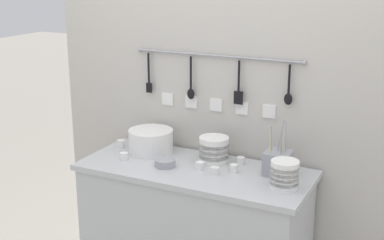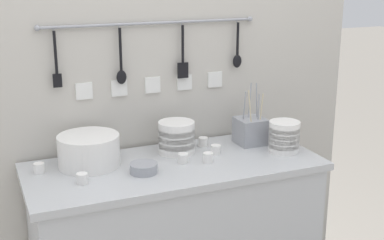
{
  "view_description": "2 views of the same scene",
  "coord_description": "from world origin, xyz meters",
  "views": [
    {
      "loc": [
        1.14,
        -2.33,
        1.91
      ],
      "look_at": [
        -0.01,
        -0.01,
        1.15
      ],
      "focal_mm": 50.0,
      "sensor_mm": 36.0,
      "label": 1
    },
    {
      "loc": [
        -0.73,
        -1.93,
        1.68
      ],
      "look_at": [
        0.07,
        -0.02,
        1.08
      ],
      "focal_mm": 50.0,
      "sensor_mm": 36.0,
      "label": 2
    }
  ],
  "objects": [
    {
      "name": "back_wall",
      "position": [
        0.0,
        0.29,
        0.92
      ],
      "size": [
        2.02,
        0.08,
        1.83
      ],
      "color": "#BCB7AD",
      "rests_on": "ground"
    },
    {
      "name": "bowl_stack_short_front",
      "position": [
        0.06,
        0.12,
        0.96
      ],
      "size": [
        0.16,
        0.16,
        0.14
      ],
      "color": "white",
      "rests_on": "counter"
    },
    {
      "name": "cup_by_caddy",
      "position": [
        0.2,
        0.15,
        0.91
      ],
      "size": [
        0.04,
        0.04,
        0.04
      ],
      "color": "white",
      "rests_on": "counter"
    },
    {
      "name": "steel_mixing_bowl",
      "position": [
        -0.15,
        -0.05,
        0.91
      ],
      "size": [
        0.11,
        0.11,
        0.04
      ],
      "color": "#93969E",
      "rests_on": "counter"
    },
    {
      "name": "cup_back_right",
      "position": [
        -0.53,
        0.11,
        0.91
      ],
      "size": [
        0.04,
        0.04,
        0.04
      ],
      "color": "white",
      "rests_on": "counter"
    },
    {
      "name": "bowl_stack_wide_centre",
      "position": [
        0.49,
        -0.05,
        0.96
      ],
      "size": [
        0.13,
        0.13,
        0.14
      ],
      "color": "white",
      "rests_on": "counter"
    },
    {
      "name": "cup_beside_plates",
      "position": [
        -0.39,
        -0.07,
        0.91
      ],
      "size": [
        0.04,
        0.04,
        0.04
      ],
      "color": "white",
      "rests_on": "counter"
    },
    {
      "name": "cutlery_caddy",
      "position": [
        0.41,
        0.11,
        0.95
      ],
      "size": [
        0.13,
        0.13,
        0.28
      ],
      "color": "#93969E",
      "rests_on": "counter"
    },
    {
      "name": "cup_back_left",
      "position": [
        0.2,
        0.04,
        0.91
      ],
      "size": [
        0.04,
        0.04,
        0.04
      ],
      "color": "white",
      "rests_on": "counter"
    },
    {
      "name": "cup_edge_far",
      "position": [
        0.13,
        -0.04,
        0.91
      ],
      "size": [
        0.04,
        0.04,
        0.04
      ],
      "color": "white",
      "rests_on": "counter"
    },
    {
      "name": "plate_stack",
      "position": [
        -0.33,
        0.11,
        0.96
      ],
      "size": [
        0.25,
        0.25,
        0.13
      ],
      "color": "white",
      "rests_on": "counter"
    },
    {
      "name": "cup_edge_near",
      "position": [
        0.03,
        -0.01,
        0.91
      ],
      "size": [
        0.04,
        0.04,
        0.04
      ],
      "color": "white",
      "rests_on": "counter"
    }
  ]
}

